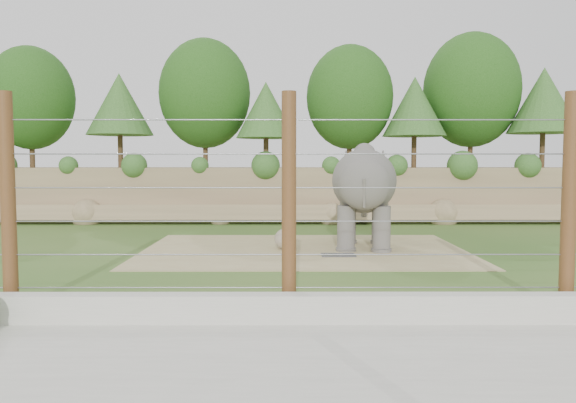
{
  "coord_description": "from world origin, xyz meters",
  "views": [
    {
      "loc": [
        -0.04,
        -14.46,
        2.75
      ],
      "look_at": [
        0.0,
        2.0,
        1.6
      ],
      "focal_mm": 35.0,
      "sensor_mm": 36.0,
      "label": 1
    }
  ],
  "objects": [
    {
      "name": "back_embankment",
      "position": [
        0.59,
        12.68,
        3.97
      ],
      "size": [
        30.0,
        5.52,
        8.77
      ],
      "color": "#836E4E",
      "rests_on": "ground"
    },
    {
      "name": "barrier_fence",
      "position": [
        0.0,
        -4.5,
        2.0
      ],
      "size": [
        20.26,
        0.26,
        4.0
      ],
      "color": "#56361C",
      "rests_on": "ground"
    },
    {
      "name": "stone_ball",
      "position": [
        -0.1,
        3.03,
        0.34
      ],
      "size": [
        0.65,
        0.65,
        0.65
      ],
      "primitive_type": "sphere",
      "color": "gray",
      "rests_on": "dirt_patch"
    },
    {
      "name": "elephant",
      "position": [
        2.45,
        3.5,
        1.67
      ],
      "size": [
        2.31,
        4.32,
        3.33
      ],
      "primitive_type": null,
      "rotation": [
        0.0,
        0.0,
        -0.14
      ],
      "color": "#65625C",
      "rests_on": "ground"
    },
    {
      "name": "dirt_patch",
      "position": [
        0.5,
        3.0,
        0.01
      ],
      "size": [
        10.0,
        7.0,
        0.02
      ],
      "primitive_type": "cube",
      "color": "tan",
      "rests_on": "ground"
    },
    {
      "name": "drain_grate",
      "position": [
        1.48,
        1.84,
        0.04
      ],
      "size": [
        1.0,
        0.6,
        0.03
      ],
      "primitive_type": "cube",
      "color": "#262628",
      "rests_on": "dirt_patch"
    },
    {
      "name": "walkway",
      "position": [
        0.0,
        -7.0,
        0.01
      ],
      "size": [
        26.0,
        4.0,
        0.01
      ],
      "primitive_type": "cube",
      "color": "beige",
      "rests_on": "ground"
    },
    {
      "name": "retaining_wall",
      "position": [
        0.0,
        -5.0,
        0.25
      ],
      "size": [
        26.0,
        0.35,
        0.5
      ],
      "primitive_type": "cube",
      "color": "beige",
      "rests_on": "ground"
    },
    {
      "name": "ground",
      "position": [
        0.0,
        0.0,
        0.0
      ],
      "size": [
        90.0,
        90.0,
        0.0
      ],
      "primitive_type": "plane",
      "color": "#2E5B1D",
      "rests_on": "ground"
    }
  ]
}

